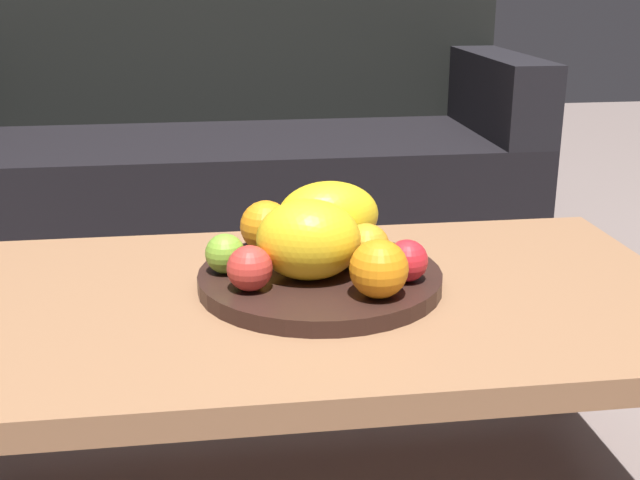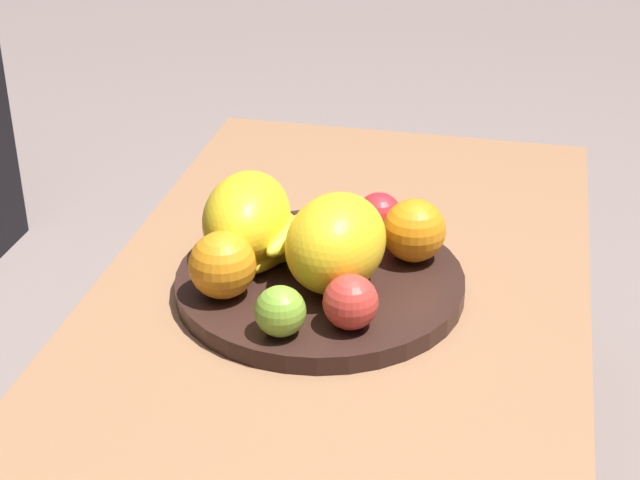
# 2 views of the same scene
# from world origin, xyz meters

# --- Properties ---
(coffee_table) EXTENTS (1.19, 0.63, 0.40)m
(coffee_table) POSITION_xyz_m (0.00, 0.00, 0.35)
(coffee_table) COLOR #906443
(coffee_table) RESTS_ON ground_plane
(fruit_bowl) EXTENTS (0.37, 0.37, 0.03)m
(fruit_bowl) POSITION_xyz_m (0.04, 0.02, 0.41)
(fruit_bowl) COLOR black
(fruit_bowl) RESTS_ON coffee_table
(melon_large_front) EXTENTS (0.17, 0.12, 0.11)m
(melon_large_front) POSITION_xyz_m (0.07, 0.13, 0.48)
(melon_large_front) COLOR yellow
(melon_large_front) RESTS_ON fruit_bowl
(melon_smaller_beside) EXTENTS (0.17, 0.14, 0.12)m
(melon_smaller_beside) POSITION_xyz_m (0.02, -0.00, 0.48)
(melon_smaller_beside) COLOR yellow
(melon_smaller_beside) RESTS_ON fruit_bowl
(orange_front) EXTENTS (0.08, 0.08, 0.08)m
(orange_front) POSITION_xyz_m (0.10, -0.09, 0.46)
(orange_front) COLOR orange
(orange_front) RESTS_ON fruit_bowl
(orange_left) EXTENTS (0.07, 0.07, 0.07)m
(orange_left) POSITION_xyz_m (0.11, 0.03, 0.46)
(orange_left) COLOR orange
(orange_left) RESTS_ON fruit_bowl
(orange_right) EXTENTS (0.08, 0.08, 0.08)m
(orange_right) POSITION_xyz_m (-0.03, 0.13, 0.46)
(orange_right) COLOR orange
(orange_right) RESTS_ON fruit_bowl
(apple_front) EXTENTS (0.07, 0.07, 0.07)m
(apple_front) POSITION_xyz_m (-0.07, -0.04, 0.45)
(apple_front) COLOR red
(apple_front) RESTS_ON fruit_bowl
(apple_left) EXTENTS (0.06, 0.06, 0.06)m
(apple_left) POSITION_xyz_m (0.16, -0.03, 0.45)
(apple_left) COLOR red
(apple_left) RESTS_ON fruit_bowl
(apple_right) EXTENTS (0.06, 0.06, 0.06)m
(apple_right) POSITION_xyz_m (-0.10, 0.04, 0.45)
(apple_right) COLOR #78AA31
(apple_right) RESTS_ON fruit_bowl
(banana_bunch) EXTENTS (0.16, 0.13, 0.06)m
(banana_bunch) POSITION_xyz_m (0.07, 0.07, 0.45)
(banana_bunch) COLOR yellow
(banana_bunch) RESTS_ON fruit_bowl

